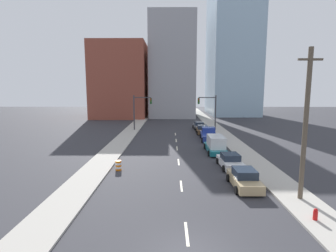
# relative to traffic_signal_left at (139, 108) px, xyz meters

# --- Properties ---
(sidewalk_left) EXTENTS (2.89, 89.59, 0.14)m
(sidewalk_left) POSITION_rel_traffic_signal_left_xyz_m (-1.41, 8.04, -4.06)
(sidewalk_left) COLOR #ADA89E
(sidewalk_left) RESTS_ON ground
(sidewalk_right) EXTENTS (2.89, 89.59, 0.14)m
(sidewalk_right) POSITION_rel_traffic_signal_left_xyz_m (14.74, 8.04, -4.06)
(sidewalk_right) COLOR #ADA89E
(sidewalk_right) RESTS_ON ground
(lane_stripe_at_2m) EXTENTS (0.16, 2.40, 0.01)m
(lane_stripe_at_2m) POSITION_rel_traffic_signal_left_xyz_m (6.67, -34.76, -4.13)
(lane_stripe_at_2m) COLOR beige
(lane_stripe_at_2m) RESTS_ON ground
(lane_stripe_at_9m) EXTENTS (0.16, 2.40, 0.01)m
(lane_stripe_at_9m) POSITION_rel_traffic_signal_left_xyz_m (6.67, -27.81, -4.13)
(lane_stripe_at_9m) COLOR beige
(lane_stripe_at_9m) RESTS_ON ground
(lane_stripe_at_16m) EXTENTS (0.16, 2.40, 0.01)m
(lane_stripe_at_16m) POSITION_rel_traffic_signal_left_xyz_m (6.67, -20.93, -4.13)
(lane_stripe_at_16m) COLOR beige
(lane_stripe_at_16m) RESTS_ON ground
(lane_stripe_at_22m) EXTENTS (0.16, 2.40, 0.01)m
(lane_stripe_at_22m) POSITION_rel_traffic_signal_left_xyz_m (6.67, -14.54, -4.13)
(lane_stripe_at_22m) COLOR beige
(lane_stripe_at_22m) RESTS_ON ground
(lane_stripe_at_27m) EXTENTS (0.16, 2.40, 0.01)m
(lane_stripe_at_27m) POSITION_rel_traffic_signal_left_xyz_m (6.67, -9.31, -4.13)
(lane_stripe_at_27m) COLOR beige
(lane_stripe_at_27m) RESTS_ON ground
(lane_stripe_at_33m) EXTENTS (0.16, 2.40, 0.01)m
(lane_stripe_at_33m) POSITION_rel_traffic_signal_left_xyz_m (6.67, -3.82, -4.13)
(lane_stripe_at_33m) COLOR beige
(lane_stripe_at_33m) RESTS_ON ground
(building_brick_left) EXTENTS (14.00, 16.00, 19.54)m
(building_brick_left) POSITION_rel_traffic_signal_left_xyz_m (-7.62, 24.00, 5.64)
(building_brick_left) COLOR brown
(building_brick_left) RESTS_ON ground
(building_office_center) EXTENTS (12.00, 20.00, 27.00)m
(building_office_center) POSITION_rel_traffic_signal_left_xyz_m (6.24, 28.00, 9.37)
(building_office_center) COLOR #99999E
(building_office_center) RESTS_ON ground
(building_glass_right) EXTENTS (13.00, 20.00, 37.96)m
(building_glass_right) POSITION_rel_traffic_signal_left_xyz_m (24.09, 32.00, 14.85)
(building_glass_right) COLOR #99B7CC
(building_glass_right) RESTS_ON ground
(traffic_signal_left) EXTENTS (3.41, 0.35, 6.52)m
(traffic_signal_left) POSITION_rel_traffic_signal_left_xyz_m (0.00, 0.00, 0.00)
(traffic_signal_left) COLOR #38383D
(traffic_signal_left) RESTS_ON ground
(traffic_signal_right) EXTENTS (3.41, 0.35, 6.52)m
(traffic_signal_right) POSITION_rel_traffic_signal_left_xyz_m (13.20, 0.00, 0.00)
(traffic_signal_right) COLOR #38383D
(traffic_signal_right) RESTS_ON ground
(utility_pole_right_near) EXTENTS (1.60, 0.32, 10.42)m
(utility_pole_right_near) POSITION_rel_traffic_signal_left_xyz_m (14.86, -30.46, 1.20)
(utility_pole_right_near) COLOR brown
(utility_pole_right_near) RESTS_ON ground
(traffic_barrel) EXTENTS (0.56, 0.56, 0.95)m
(traffic_barrel) POSITION_rel_traffic_signal_left_xyz_m (0.84, -23.83, -3.66)
(traffic_barrel) COLOR orange
(traffic_barrel) RESTS_ON ground
(fire_hydrant) EXTENTS (0.26, 0.26, 0.84)m
(fire_hydrant) POSITION_rel_traffic_signal_left_xyz_m (14.26, -33.48, -3.72)
(fire_hydrant) COLOR red
(fire_hydrant) RESTS_ON ground
(sedan_tan) EXTENTS (2.15, 4.30, 1.50)m
(sedan_tan) POSITION_rel_traffic_signal_left_xyz_m (11.62, -28.08, -3.45)
(sedan_tan) COLOR tan
(sedan_tan) RESTS_ON ground
(sedan_white) EXTENTS (2.27, 4.29, 1.40)m
(sedan_white) POSITION_rel_traffic_signal_left_xyz_m (11.70, -22.83, -3.49)
(sedan_white) COLOR silver
(sedan_white) RESTS_ON ground
(box_truck_teal) EXTENTS (2.34, 5.73, 2.08)m
(box_truck_teal) POSITION_rel_traffic_signal_left_xyz_m (11.30, -16.78, -3.15)
(box_truck_teal) COLOR #196B75
(box_truck_teal) RESTS_ON ground
(pickup_truck_blue) EXTENTS (2.65, 5.62, 1.87)m
(pickup_truck_blue) POSITION_rel_traffic_signal_left_xyz_m (11.61, -8.93, -3.36)
(pickup_truck_blue) COLOR navy
(pickup_truck_blue) RESTS_ON ground
(sedan_brown) EXTENTS (2.27, 4.48, 1.47)m
(sedan_brown) POSITION_rel_traffic_signal_left_xyz_m (11.34, -3.34, -3.46)
(sedan_brown) COLOR brown
(sedan_brown) RESTS_ON ground
(sedan_gray) EXTENTS (2.22, 4.41, 1.40)m
(sedan_gray) POSITION_rel_traffic_signal_left_xyz_m (11.28, 1.69, -3.49)
(sedan_gray) COLOR slate
(sedan_gray) RESTS_ON ground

